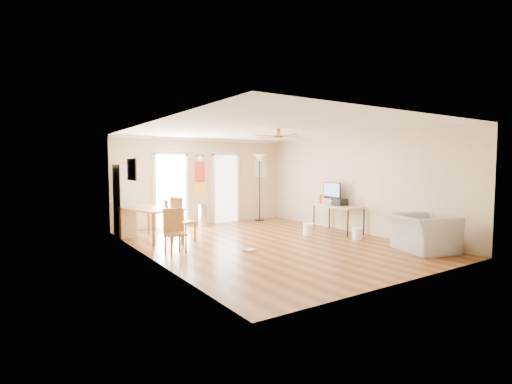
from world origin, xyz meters
TOP-DOWN VIEW (x-y plane):
  - floor at (0.00, 0.00)m, footprint 7.00×7.00m
  - ceiling at (0.00, 0.00)m, footprint 5.50×7.00m
  - wall_back at (0.00, 3.50)m, footprint 5.50×0.04m
  - wall_front at (0.00, -3.50)m, footprint 5.50×0.04m
  - wall_left at (-2.75, 0.00)m, footprint 0.04×7.00m
  - wall_right at (2.75, 0.00)m, footprint 0.04×7.00m
  - crown_molding at (0.00, 0.00)m, footprint 5.50×7.00m
  - kitchen_doorway at (-1.05, 3.48)m, footprint 0.90×0.10m
  - bathroom_doorway at (0.75, 3.48)m, footprint 0.80×0.10m
  - wall_decal at (-0.13, 3.48)m, footprint 0.46×0.03m
  - ac_grille at (2.05, 3.47)m, footprint 0.50×0.04m
  - framed_poster at (-2.73, 1.40)m, footprint 0.04×0.66m
  - ceiling_fan at (0.00, -0.30)m, footprint 1.24×1.24m
  - bookshelf at (-2.55, 2.81)m, footprint 0.55×0.88m
  - dining_table at (-2.15, 1.94)m, footprint 1.30×1.74m
  - dining_chair_right_a at (-1.60, 1.89)m, footprint 0.46×0.46m
  - dining_chair_right_b at (-1.60, 1.24)m, footprint 0.51×0.51m
  - dining_chair_near at (-2.20, 0.22)m, footprint 0.38×0.38m
  - trash_can at (-0.20, 3.15)m, footprint 0.32×0.32m
  - torchiere_lamp at (1.82, 3.16)m, footprint 0.43×0.43m
  - computer_desk at (2.37, 0.20)m, footprint 0.67×1.33m
  - imac at (2.47, 0.54)m, footprint 0.14×0.65m
  - keyboard at (2.20, 0.65)m, footprint 0.20×0.46m
  - printer at (2.45, 0.23)m, footprint 0.33×0.37m
  - orange_bottle at (2.30, 0.82)m, footprint 0.10×0.10m
  - wastebasket_a at (1.41, 0.29)m, footprint 0.32×0.32m
  - wastebasket_b at (2.05, -0.76)m, footprint 0.27×0.27m
  - floor_cloth at (-0.79, -0.40)m, footprint 0.29×0.25m
  - armchair at (2.15, -2.41)m, footprint 1.35×1.45m

SIDE VIEW (x-z plane):
  - floor at x=0.00m, z-range 0.00..0.00m
  - floor_cloth at x=-0.79m, z-range 0.00..0.04m
  - wastebasket_b at x=2.05m, z-range 0.00..0.28m
  - wastebasket_a at x=1.41m, z-range 0.00..0.31m
  - trash_can at x=-0.20m, z-range 0.00..0.64m
  - computer_desk at x=2.37m, z-range 0.00..0.71m
  - armchair at x=2.15m, z-range 0.00..0.77m
  - dining_table at x=-2.15m, z-range 0.00..0.77m
  - dining_chair_near at x=-2.20m, z-range 0.00..0.91m
  - dining_chair_right_a at x=-1.60m, z-range 0.00..0.94m
  - dining_chair_right_b at x=-1.60m, z-range 0.00..1.05m
  - keyboard at x=2.20m, z-range 0.71..0.73m
  - printer at x=2.45m, z-range 0.71..0.90m
  - orange_bottle at x=2.30m, z-range 0.71..0.98m
  - bookshelf at x=-2.55m, z-range 0.00..1.82m
  - imac at x=2.47m, z-range 0.71..1.32m
  - kitchen_doorway at x=-1.05m, z-range 0.00..2.10m
  - bathroom_doorway at x=0.75m, z-range 0.00..2.10m
  - torchiere_lamp at x=1.82m, z-range 0.00..2.13m
  - wall_back at x=0.00m, z-range 0.00..2.60m
  - wall_front at x=0.00m, z-range 0.00..2.60m
  - wall_left at x=-2.75m, z-range 0.00..2.60m
  - wall_right at x=2.75m, z-range 0.00..2.60m
  - wall_decal at x=-0.13m, z-range 1.00..2.10m
  - ac_grille at x=2.05m, z-range 1.40..2.00m
  - framed_poster at x=-2.73m, z-range 1.46..1.94m
  - ceiling_fan at x=0.00m, z-range 2.33..2.53m
  - crown_molding at x=0.00m, z-range 2.52..2.60m
  - ceiling at x=0.00m, z-range 2.60..2.60m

